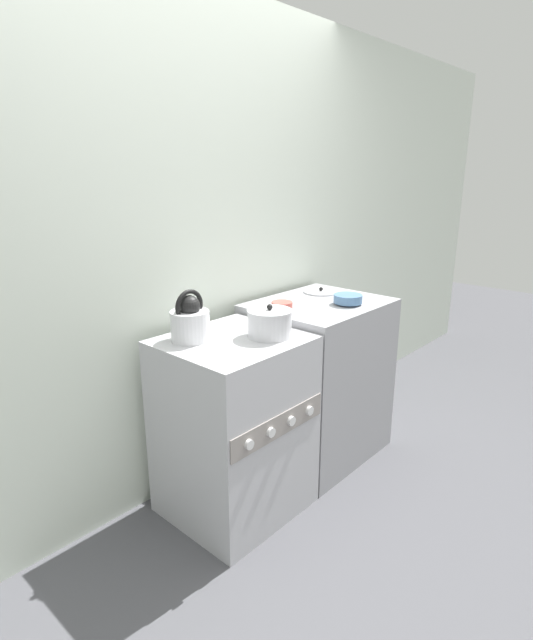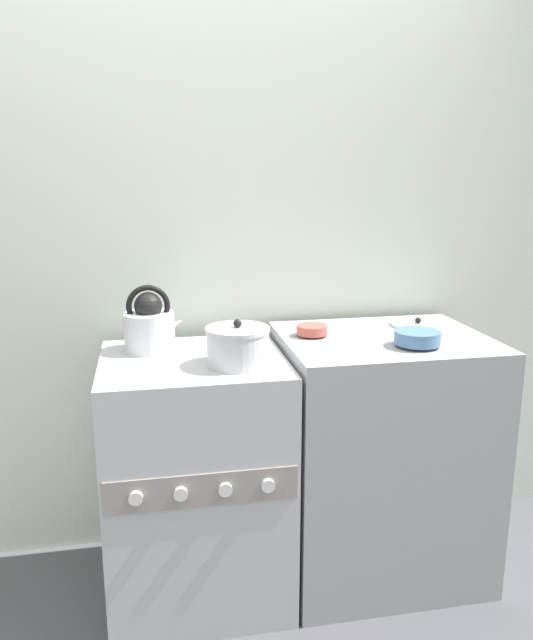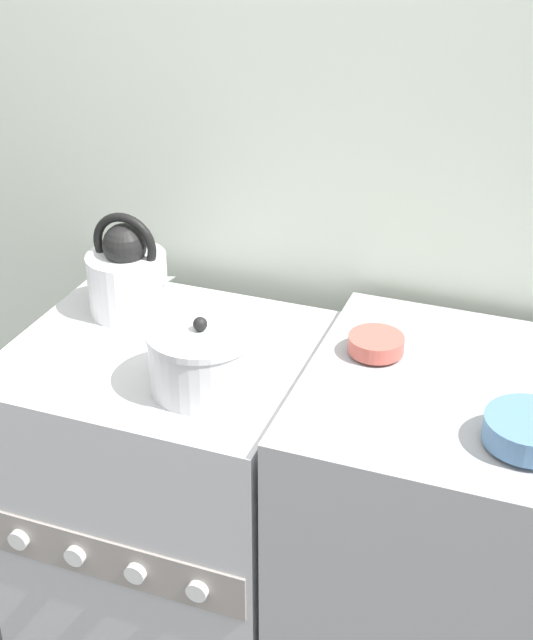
{
  "view_description": "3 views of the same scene",
  "coord_description": "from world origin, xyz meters",
  "px_view_note": "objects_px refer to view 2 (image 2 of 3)",
  "views": [
    {
      "loc": [
        -1.52,
        -1.3,
        1.65
      ],
      "look_at": [
        0.25,
        0.3,
        0.94
      ],
      "focal_mm": 28.0,
      "sensor_mm": 36.0,
      "label": 1
    },
    {
      "loc": [
        -0.14,
        -1.78,
        1.53
      ],
      "look_at": [
        0.26,
        0.29,
        1.03
      ],
      "focal_mm": 35.0,
      "sensor_mm": 36.0,
      "label": 2
    },
    {
      "loc": [
        0.78,
        -1.15,
        1.88
      ],
      "look_at": [
        0.23,
        0.33,
        1.0
      ],
      "focal_mm": 50.0,
      "sensor_mm": 36.0,
      "label": 3
    }
  ],
  "objects_px": {
    "small_ceramic_bowl": "(312,330)",
    "stove": "(196,478)",
    "enamel_bowl": "(417,338)",
    "kettle": "(150,325)",
    "cooking_pot": "(238,346)",
    "loose_pot_lid": "(418,324)"
  },
  "relations": [
    {
      "from": "stove",
      "to": "cooking_pot",
      "type": "height_order",
      "value": "cooking_pot"
    },
    {
      "from": "small_ceramic_bowl",
      "to": "enamel_bowl",
      "type": "bearing_deg",
      "value": -32.61
    },
    {
      "from": "enamel_bowl",
      "to": "small_ceramic_bowl",
      "type": "distance_m",
      "value": 0.38
    },
    {
      "from": "enamel_bowl",
      "to": "loose_pot_lid",
      "type": "relative_size",
      "value": 0.74
    },
    {
      "from": "cooking_pot",
      "to": "enamel_bowl",
      "type": "distance_m",
      "value": 0.62
    },
    {
      "from": "stove",
      "to": "cooking_pot",
      "type": "xyz_separation_m",
      "value": [
        0.14,
        -0.1,
        0.52
      ]
    },
    {
      "from": "small_ceramic_bowl",
      "to": "cooking_pot",
      "type": "bearing_deg",
      "value": -148.97
    },
    {
      "from": "kettle",
      "to": "cooking_pot",
      "type": "xyz_separation_m",
      "value": [
        0.28,
        -0.23,
        -0.03
      ]
    },
    {
      "from": "small_ceramic_bowl",
      "to": "stove",
      "type": "bearing_deg",
      "value": -170.0
    },
    {
      "from": "stove",
      "to": "small_ceramic_bowl",
      "type": "bearing_deg",
      "value": 10.0
    },
    {
      "from": "cooking_pot",
      "to": "stove",
      "type": "bearing_deg",
      "value": 144.05
    },
    {
      "from": "enamel_bowl",
      "to": "stove",
      "type": "bearing_deg",
      "value": 170.6
    },
    {
      "from": "kettle",
      "to": "cooking_pot",
      "type": "height_order",
      "value": "kettle"
    },
    {
      "from": "enamel_bowl",
      "to": "small_ceramic_bowl",
      "type": "height_order",
      "value": "enamel_bowl"
    },
    {
      "from": "enamel_bowl",
      "to": "small_ceramic_bowl",
      "type": "xyz_separation_m",
      "value": [
        -0.32,
        0.21,
        -0.01
      ]
    },
    {
      "from": "kettle",
      "to": "cooking_pot",
      "type": "bearing_deg",
      "value": -39.26
    },
    {
      "from": "cooking_pot",
      "to": "loose_pot_lid",
      "type": "height_order",
      "value": "cooking_pot"
    },
    {
      "from": "kettle",
      "to": "small_ceramic_bowl",
      "type": "relative_size",
      "value": 2.11
    },
    {
      "from": "cooking_pot",
      "to": "loose_pot_lid",
      "type": "xyz_separation_m",
      "value": [
        0.75,
        0.25,
        -0.02
      ]
    },
    {
      "from": "cooking_pot",
      "to": "small_ceramic_bowl",
      "type": "bearing_deg",
      "value": 31.03
    },
    {
      "from": "stove",
      "to": "loose_pot_lid",
      "type": "bearing_deg",
      "value": 9.55
    },
    {
      "from": "small_ceramic_bowl",
      "to": "loose_pot_lid",
      "type": "relative_size",
      "value": 0.53
    }
  ]
}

